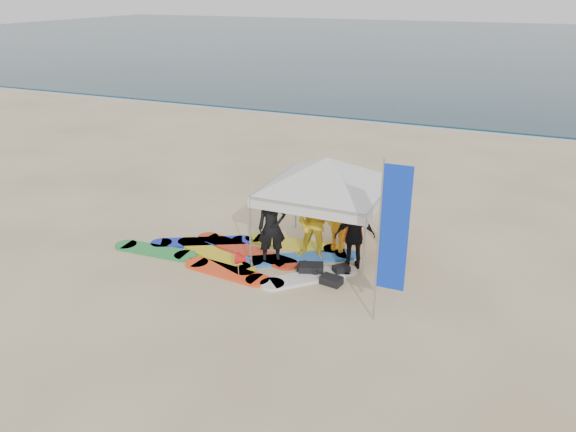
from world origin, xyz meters
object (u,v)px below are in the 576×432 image
at_px(person_black_b, 355,236).
at_px(person_orange_b, 352,209).
at_px(person_yellow, 315,224).
at_px(feather_flag, 392,231).
at_px(person_orange_a, 340,220).
at_px(person_seated, 396,239).
at_px(surfboard_spread, 245,255).
at_px(person_black_a, 272,227).
at_px(canopy_tent, 327,158).
at_px(marker_pennant, 243,259).

height_order(person_black_b, person_orange_b, person_orange_b).
bearing_deg(person_yellow, person_black_b, -6.26).
bearing_deg(feather_flag, person_orange_b, 117.91).
height_order(person_orange_a, person_seated, person_orange_a).
bearing_deg(surfboard_spread, person_yellow, 17.74).
bearing_deg(person_black_a, feather_flag, -58.15).
xyz_separation_m(person_orange_b, canopy_tent, (-0.31, -1.09, 1.59)).
bearing_deg(canopy_tent, person_seated, 18.86).
xyz_separation_m(person_yellow, feather_flag, (2.25, -1.97, 1.01)).
xyz_separation_m(person_orange_b, person_seated, (1.29, -0.55, -0.38)).
bearing_deg(feather_flag, person_orange_a, 125.59).
height_order(canopy_tent, surfboard_spread, canopy_tent).
height_order(person_yellow, person_black_b, person_yellow).
relative_size(person_yellow, person_orange_a, 1.07).
xyz_separation_m(person_black_a, person_seated, (2.64, 1.36, -0.41)).
bearing_deg(person_seated, person_black_b, 105.84).
bearing_deg(marker_pennant, person_black_b, 36.24).
relative_size(person_orange_a, person_seated, 1.76).
height_order(canopy_tent, feather_flag, feather_flag).
bearing_deg(person_orange_b, person_black_a, 46.60).
bearing_deg(person_black_a, person_orange_a, 7.73).
relative_size(person_black_a, person_seated, 1.82).
xyz_separation_m(person_seated, canopy_tent, (-1.60, -0.55, 1.97)).
bearing_deg(person_orange_a, marker_pennant, 66.65).
bearing_deg(canopy_tent, person_black_b, -20.50).
bearing_deg(person_black_a, person_yellow, -2.73).
height_order(feather_flag, marker_pennant, feather_flag).
bearing_deg(person_orange_b, marker_pennant, 53.48).
xyz_separation_m(person_black_a, person_orange_b, (1.35, 1.91, -0.03)).
xyz_separation_m(person_orange_a, person_orange_b, (0.06, 0.79, 0.00)).
height_order(person_seated, feather_flag, feather_flag).
bearing_deg(person_black_b, person_yellow, -23.40).
relative_size(feather_flag, surfboard_spread, 0.58).
distance_m(person_seated, canopy_tent, 2.60).
xyz_separation_m(person_seated, marker_pennant, (-2.88, -2.39, -0.00)).
bearing_deg(marker_pennant, canopy_tent, 55.33).
bearing_deg(canopy_tent, person_orange_b, 74.13).
bearing_deg(person_orange_a, person_yellow, 67.61).
distance_m(person_orange_b, feather_flag, 3.95).
height_order(person_orange_b, feather_flag, feather_flag).
bearing_deg(person_orange_a, person_seated, -157.71).
height_order(person_yellow, feather_flag, feather_flag).
bearing_deg(surfboard_spread, person_seated, 21.97).
xyz_separation_m(person_orange_a, canopy_tent, (-0.25, -0.30, 1.59)).
relative_size(person_black_b, canopy_tent, 0.42).
bearing_deg(person_yellow, marker_pennant, -131.61).
relative_size(person_black_b, person_orange_b, 0.91).
relative_size(person_black_b, marker_pennant, 2.50).
relative_size(person_black_a, marker_pennant, 2.85).
bearing_deg(person_black_b, person_orange_b, -92.95).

